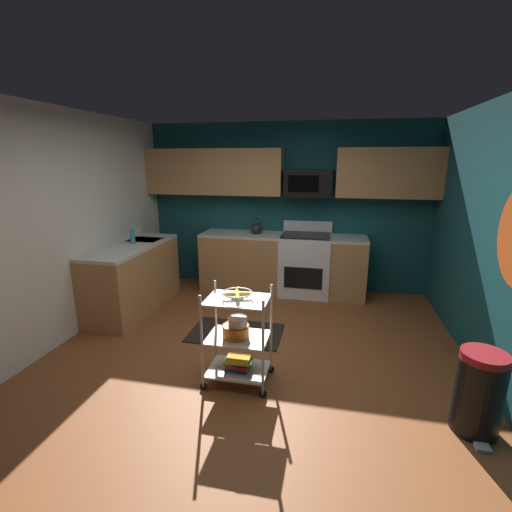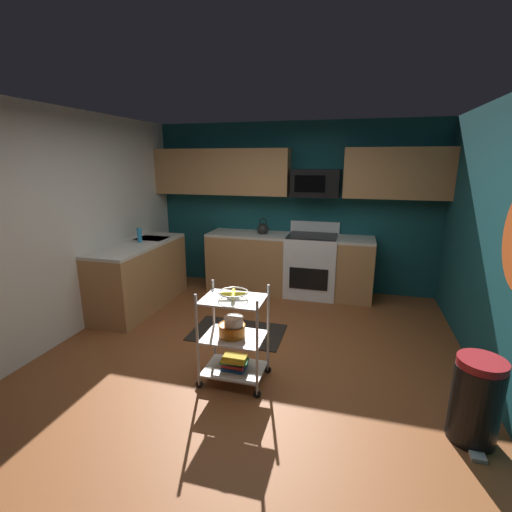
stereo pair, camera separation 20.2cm
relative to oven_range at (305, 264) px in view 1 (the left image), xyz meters
name	(u,v)px [view 1 (the left image)]	position (x,y,z in m)	size (l,w,h in m)	color
floor	(253,361)	(-0.36, -2.10, -0.50)	(4.40, 4.80, 0.04)	brown
wall_back	(286,207)	(-0.36, 0.33, 0.82)	(4.52, 0.06, 2.60)	#14474C
wall_left	(52,229)	(-2.59, -2.10, 0.82)	(0.06, 4.80, 2.60)	silver
wall_right	(511,250)	(1.87, -2.10, 0.82)	(0.06, 4.80, 2.60)	#14474C
counter_run	(227,268)	(-1.12, -0.45, -0.01)	(3.47, 2.25, 0.92)	#B27F4C
oven_range	(305,264)	(0.00, 0.00, 0.00)	(0.76, 0.65, 1.10)	white
upper_cabinets	(280,172)	(-0.44, 0.13, 1.37)	(4.40, 0.33, 0.70)	#B27F4C
microwave	(308,183)	(0.00, 0.10, 1.22)	(0.70, 0.39, 0.40)	black
rolling_cart	(238,337)	(-0.41, -2.51, -0.02)	(0.62, 0.43, 0.91)	silver
fruit_bowl	(237,294)	(-0.41, -2.51, 0.40)	(0.27, 0.27, 0.07)	silver
mixing_bowl_large	(236,330)	(-0.42, -2.51, 0.04)	(0.25, 0.25, 0.11)	orange
mixing_bowl_small	(238,321)	(-0.40, -2.53, 0.14)	(0.18, 0.18, 0.08)	silver
book_stack	(238,363)	(-0.41, -2.51, -0.29)	(0.27, 0.18, 0.12)	#1E4C8C
kettle	(256,229)	(-0.77, 0.00, 0.52)	(0.21, 0.18, 0.26)	black
dish_soap_bottle	(133,236)	(-2.27, -1.04, 0.54)	(0.06, 0.06, 0.20)	#2D8CBF
trash_can	(479,393)	(1.54, -2.76, -0.15)	(0.34, 0.42, 0.66)	black
floor_rug	(236,333)	(-0.69, -1.57, -0.47)	(1.10, 0.70, 0.01)	black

